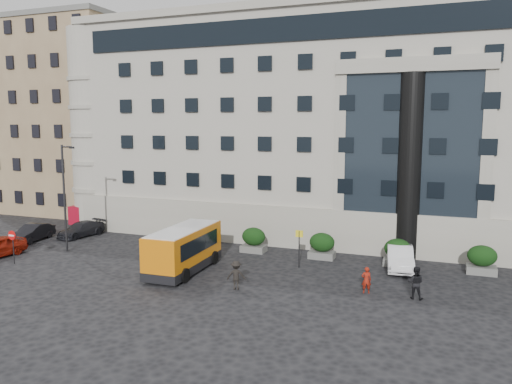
% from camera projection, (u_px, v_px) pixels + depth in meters
% --- Properties ---
extents(ground, '(120.00, 120.00, 0.00)m').
position_uv_depth(ground, '(190.00, 280.00, 30.53)').
color(ground, black).
rests_on(ground, ground).
extents(civic_building, '(44.00, 24.00, 18.00)m').
position_uv_depth(civic_building, '(353.00, 129.00, 47.63)').
color(civic_building, '#A49D91').
rests_on(civic_building, ground).
extents(entrance_column, '(1.80, 1.80, 13.00)m').
position_uv_depth(entrance_column, '(410.00, 167.00, 35.02)').
color(entrance_column, black).
rests_on(entrance_column, ground).
extents(apartment_near, '(14.00, 14.00, 20.00)m').
position_uv_depth(apartment_near, '(83.00, 120.00, 56.10)').
color(apartment_near, '#7F654A').
rests_on(apartment_near, ground).
extents(apartment_far, '(13.00, 13.00, 22.00)m').
position_uv_depth(apartment_far, '(148.00, 114.00, 73.71)').
color(apartment_far, '#86654E').
rests_on(apartment_far, ground).
extents(hedge_a, '(1.80, 1.26, 1.84)m').
position_uv_depth(hedge_a, '(192.00, 234.00, 39.04)').
color(hedge_a, '#5D5D5A').
rests_on(hedge_a, ground).
extents(hedge_b, '(1.80, 1.26, 1.84)m').
position_uv_depth(hedge_b, '(254.00, 240.00, 37.22)').
color(hedge_b, '#5D5D5A').
rests_on(hedge_b, ground).
extents(hedge_c, '(1.80, 1.26, 1.84)m').
position_uv_depth(hedge_c, '(322.00, 246.00, 35.41)').
color(hedge_c, '#5D5D5A').
rests_on(hedge_c, ground).
extents(hedge_d, '(1.80, 1.26, 1.84)m').
position_uv_depth(hedge_d, '(398.00, 252.00, 33.60)').
color(hedge_d, '#5D5D5A').
rests_on(hedge_d, ground).
extents(hedge_e, '(1.80, 1.26, 1.84)m').
position_uv_depth(hedge_e, '(482.00, 259.00, 31.78)').
color(hedge_e, '#5D5D5A').
rests_on(hedge_e, ground).
extents(street_lamp, '(1.16, 0.18, 8.00)m').
position_uv_depth(street_lamp, '(65.00, 194.00, 36.89)').
color(street_lamp, '#262628').
rests_on(street_lamp, ground).
extents(bus_stop_sign, '(0.50, 0.08, 2.52)m').
position_uv_depth(bus_stop_sign, '(299.00, 242.00, 33.02)').
color(bus_stop_sign, '#262628').
rests_on(bus_stop_sign, ground).
extents(no_entry_sign, '(0.64, 0.16, 2.32)m').
position_uv_depth(no_entry_sign, '(12.00, 240.00, 33.88)').
color(no_entry_sign, '#262628').
rests_on(no_entry_sign, ground).
extents(minibus, '(2.71, 6.84, 2.84)m').
position_uv_depth(minibus, '(184.00, 248.00, 32.23)').
color(minibus, '#D36C09').
rests_on(minibus, ground).
extents(red_truck, '(2.45, 5.18, 2.79)m').
position_uv_depth(red_truck, '(97.00, 209.00, 47.95)').
color(red_truck, maroon).
rests_on(red_truck, ground).
extents(parked_car_b, '(1.93, 4.30, 1.37)m').
position_uv_depth(parked_car_b, '(32.00, 233.00, 40.75)').
color(parked_car_b, black).
rests_on(parked_car_b, ground).
extents(parked_car_c, '(2.43, 4.53, 1.25)m').
position_uv_depth(parked_car_c, '(81.00, 229.00, 42.37)').
color(parked_car_c, black).
rests_on(parked_car_c, ground).
extents(parked_car_d, '(2.56, 5.41, 1.49)m').
position_uv_depth(parked_car_d, '(117.00, 210.00, 51.20)').
color(parked_car_d, black).
rests_on(parked_car_d, ground).
extents(white_taxi, '(2.21, 4.80, 1.53)m').
position_uv_depth(white_taxi, '(400.00, 258.00, 32.80)').
color(white_taxi, silver).
rests_on(white_taxi, ground).
extents(pedestrian_a, '(0.63, 0.50, 1.52)m').
position_uv_depth(pedestrian_a, '(366.00, 280.00, 28.12)').
color(pedestrian_a, maroon).
rests_on(pedestrian_a, ground).
extents(pedestrian_b, '(0.93, 0.75, 1.81)m').
position_uv_depth(pedestrian_b, '(415.00, 283.00, 27.19)').
color(pedestrian_b, black).
rests_on(pedestrian_b, ground).
extents(pedestrian_c, '(1.23, 0.90, 1.70)m').
position_uv_depth(pedestrian_c, '(236.00, 275.00, 28.73)').
color(pedestrian_c, black).
rests_on(pedestrian_c, ground).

